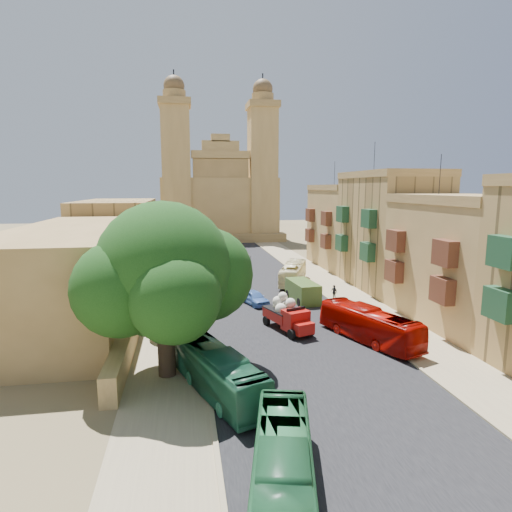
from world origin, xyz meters
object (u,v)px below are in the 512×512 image
object	(u,v)px
street_tree_b	(168,270)
car_dkblue	(226,260)
street_tree_c	(171,253)
street_tree_d	(173,243)
car_blue_b	(213,247)
pedestrian_c	(334,292)
ficus_tree	(166,274)
red_truck	(288,315)
bus_red_east	(369,325)
pedestrian_a	(394,332)
car_blue_a	(254,298)
car_cream	(291,277)
car_white_a	(229,284)
bus_cream_east	(293,273)
street_tree_a	(163,293)
car_white_b	(243,257)
olive_pickup	(303,292)
bus_green_south	(283,471)
bus_green_north	(217,372)

from	to	relation	value
street_tree_b	car_dkblue	size ratio (longest dim) A/B	1.02
street_tree_c	street_tree_d	size ratio (longest dim) A/B	1.06
car_blue_b	pedestrian_c	distance (m)	38.86
street_tree_c	street_tree_d	bearing A→B (deg)	90.00
ficus_tree	red_truck	xyz separation A→B (m)	(9.59, 7.13, -5.21)
street_tree_b	pedestrian_c	world-z (taller)	street_tree_b
bus_red_east	pedestrian_a	xyz separation A→B (m)	(1.67, -0.93, -0.38)
car_blue_a	car_cream	size ratio (longest dim) A/B	0.91
street_tree_d	car_white_a	xyz separation A→B (m)	(6.88, -20.99, -2.37)
bus_red_east	bus_cream_east	xyz separation A→B (m)	(-0.76, 20.63, -0.01)
street_tree_b	car_cream	bearing A→B (deg)	18.97
street_tree_b	red_truck	bearing A→B (deg)	-51.62
street_tree_c	car_cream	world-z (taller)	street_tree_c
street_tree_c	car_dkblue	world-z (taller)	street_tree_c
ficus_tree	pedestrian_a	distance (m)	18.02
street_tree_a	car_white_b	xyz separation A→B (m)	(11.23, 33.77, -2.78)
olive_pickup	car_blue_b	xyz separation A→B (m)	(-6.83, 37.56, -0.32)
bus_green_south	car_cream	xyz separation A→B (m)	(9.75, 37.39, -0.66)
ficus_tree	car_blue_a	world-z (taller)	ficus_tree
street_tree_b	car_dkblue	xyz separation A→B (m)	(8.08, 19.26, -2.38)
street_tree_b	bus_green_north	distance (m)	23.33
street_tree_c	pedestrian_a	xyz separation A→B (m)	(17.50, -29.33, -2.18)
street_tree_d	car_white_b	world-z (taller)	street_tree_d
red_truck	pedestrian_a	distance (m)	8.58
street_tree_c	olive_pickup	distance (m)	21.36
bus_green_south	pedestrian_c	xyz separation A→B (m)	(12.25, 28.34, -0.51)
street_tree_b	bus_cream_east	size ratio (longest dim) A/B	0.48
street_tree_c	car_blue_b	xyz separation A→B (m)	(7.17, 21.56, -2.41)
street_tree_c	car_white_b	world-z (taller)	street_tree_c
pedestrian_c	red_truck	bearing A→B (deg)	-63.44
olive_pickup	car_cream	bearing A→B (deg)	83.77
car_white_a	car_dkblue	size ratio (longest dim) A/B	0.76
street_tree_a	bus_red_east	world-z (taller)	street_tree_a
street_tree_c	olive_pickup	world-z (taller)	street_tree_c
street_tree_b	bus_red_east	xyz separation A→B (m)	(15.83, -16.40, -1.70)
car_dkblue	bus_red_east	bearing A→B (deg)	-100.81
bus_cream_east	car_white_a	size ratio (longest dim) A/B	2.82
car_blue_b	street_tree_d	bearing A→B (deg)	-136.30
street_tree_a	car_white_a	xyz separation A→B (m)	(6.88, 15.01, -2.94)
car_blue_b	bus_green_north	bearing A→B (deg)	-103.15
street_tree_b	bus_cream_east	distance (m)	15.74
bus_cream_east	red_truck	bearing A→B (deg)	96.34
street_tree_c	red_truck	world-z (taller)	street_tree_c
street_tree_d	red_truck	distance (m)	38.28
street_tree_b	street_tree_c	bearing A→B (deg)	90.00
car_cream	car_dkblue	bearing A→B (deg)	-72.16
bus_cream_east	car_blue_b	distance (m)	30.39
bus_green_south	bus_green_north	size ratio (longest dim) A/B	0.98
ficus_tree	car_white_b	world-z (taller)	ficus_tree
car_blue_b	pedestrian_a	world-z (taller)	pedestrian_a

